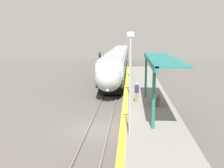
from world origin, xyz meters
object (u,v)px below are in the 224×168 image
(platform_bench, at_px, (157,99))
(lamppost_mid, at_px, (130,61))
(person_waiting, at_px, (137,92))
(lamppost_farthest, at_px, (131,50))
(railway_signal, at_px, (100,64))
(train, at_px, (118,60))
(lamppost_near, at_px, (130,79))
(lamppost_far, at_px, (131,54))

(platform_bench, distance_m, lamppost_mid, 4.61)
(lamppost_mid, bearing_deg, person_waiting, -75.77)
(lamppost_farthest, bearing_deg, railway_signal, -120.73)
(train, distance_m, lamppost_farthest, 4.43)
(lamppost_near, height_order, lamppost_farthest, same)
(lamppost_far, bearing_deg, train, 98.91)
(lamppost_mid, relative_size, lamppost_far, 1.00)
(person_waiting, xyz_separation_m, lamppost_near, (-0.55, -8.30, 2.39))
(railway_signal, distance_m, lamppost_mid, 14.48)
(lamppost_mid, bearing_deg, lamppost_farthest, 90.00)
(lamppost_farthest, bearing_deg, train, 123.01)
(platform_bench, relative_size, lamppost_near, 0.31)
(lamppost_mid, bearing_deg, train, 95.10)
(railway_signal, bearing_deg, lamppost_mid, -72.67)
(person_waiting, xyz_separation_m, lamppost_mid, (-0.55, 2.17, 2.39))
(platform_bench, bearing_deg, lamppost_far, 99.34)
(person_waiting, height_order, lamppost_far, lamppost_far)
(platform_bench, height_order, railway_signal, railway_signal)
(railway_signal, bearing_deg, train, 78.63)
(lamppost_near, bearing_deg, train, 93.57)
(train, xyz_separation_m, person_waiting, (2.71, -26.44, -0.43))
(platform_bench, relative_size, person_waiting, 1.07)
(platform_bench, distance_m, lamppost_farthest, 24.15)
(person_waiting, bearing_deg, lamppost_far, 92.49)
(train, relative_size, platform_bench, 26.47)
(lamppost_mid, height_order, lamppost_far, same)
(platform_bench, xyz_separation_m, railway_signal, (-6.49, 16.68, 1.11))
(lamppost_mid, relative_size, lamppost_farthest, 1.00)
(lamppost_mid, bearing_deg, railway_signal, 107.33)
(platform_bench, bearing_deg, railway_signal, 111.26)
(train, bearing_deg, lamppost_farthest, -56.99)
(railway_signal, xyz_separation_m, lamppost_farthest, (4.28, 7.21, 1.67))
(train, distance_m, platform_bench, 27.58)
(lamppost_near, relative_size, lamppost_far, 1.00)
(platform_bench, xyz_separation_m, lamppost_mid, (-2.21, 2.95, 2.78))
(train, distance_m, lamppost_mid, 24.45)
(person_waiting, bearing_deg, platform_bench, -25.19)
(lamppost_near, height_order, lamppost_far, same)
(railway_signal, bearing_deg, platform_bench, -68.74)
(platform_bench, xyz_separation_m, lamppost_far, (-2.21, 13.42, 2.78))
(train, bearing_deg, lamppost_near, -86.43)
(person_waiting, height_order, lamppost_near, lamppost_near)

